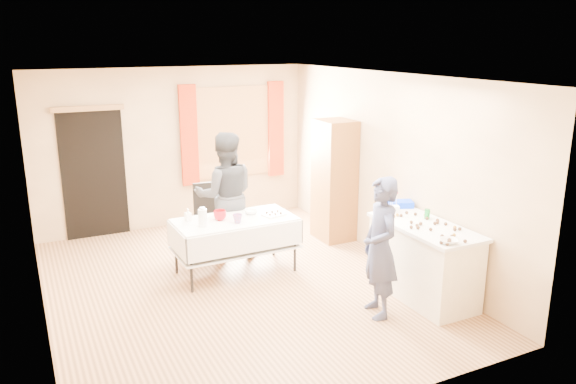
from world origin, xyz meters
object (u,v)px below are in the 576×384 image
chair (210,229)px  woman (225,195)px  party_table (235,241)px  girl (380,248)px  counter (423,261)px  cabinet (334,180)px

chair → woman: size_ratio=0.54×
party_table → chair: bearing=89.5°
chair → girl: bearing=-64.5°
counter → party_table: bearing=136.4°
counter → party_table: 2.43m
chair → girl: 3.06m
cabinet → chair: 2.02m
counter → girl: girl is taller
counter → party_table: size_ratio=0.89×
woman → girl: bearing=126.5°
party_table → chair: size_ratio=1.66×
cabinet → counter: size_ratio=1.29×
girl → counter: bearing=112.9°
cabinet → counter: bearing=-92.5°
woman → chair: bearing=-57.8°
counter → girl: size_ratio=0.90×
chair → woman: woman is taller
woman → party_table: bearing=96.6°
cabinet → party_table: cabinet is taller
cabinet → chair: bearing=167.0°
chair → girl: size_ratio=0.61×
counter → girl: bearing=-169.0°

